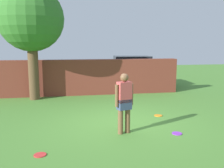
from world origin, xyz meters
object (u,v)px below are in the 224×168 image
at_px(person, 124,101).
at_px(frisbee_red, 40,155).
at_px(tree, 31,20).
at_px(car, 132,71).
at_px(frisbee_purple, 177,133).
at_px(frisbee_orange, 158,116).

bearing_deg(person, frisbee_red, -171.90).
xyz_separation_m(tree, car, (5.07, 2.70, -2.52)).
xyz_separation_m(person, car, (2.17, 7.49, -0.04)).
bearing_deg(frisbee_purple, tree, 130.06).
distance_m(tree, frisbee_orange, 6.50).
distance_m(car, frisbee_red, 9.55).
distance_m(person, frisbee_orange, 2.23).
height_order(person, frisbee_orange, person).
bearing_deg(frisbee_purple, frisbee_orange, 86.29).
relative_size(tree, person, 2.96).
height_order(tree, car, tree).
height_order(frisbee_purple, frisbee_red, same).
xyz_separation_m(car, frisbee_purple, (-0.78, -7.80, -0.85)).
height_order(tree, frisbee_orange, tree).
height_order(person, frisbee_purple, person).
bearing_deg(frisbee_red, frisbee_purple, 11.48).
relative_size(car, frisbee_red, 16.01).
height_order(tree, frisbee_purple, tree).
bearing_deg(tree, frisbee_orange, -37.68).
xyz_separation_m(person, frisbee_purple, (1.39, -0.31, -0.89)).
xyz_separation_m(tree, person, (2.90, -4.79, -2.49)).
relative_size(car, frisbee_purple, 16.01).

